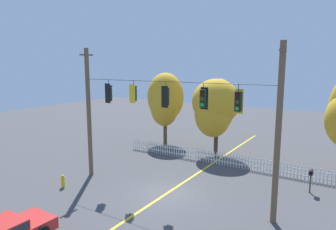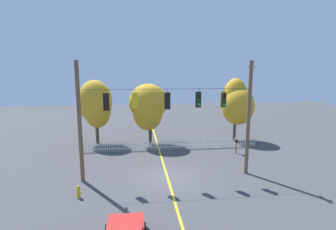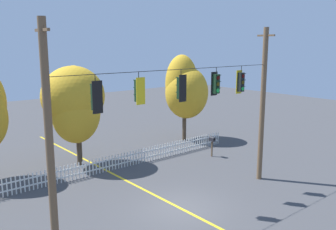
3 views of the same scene
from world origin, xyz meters
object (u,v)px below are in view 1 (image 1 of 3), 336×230
traffic_signal_northbound_secondary (109,93)px  traffic_signal_southbound_primary (203,98)px  traffic_signal_westbound_side (166,97)px  autumn_maple_near_fence (165,100)px  traffic_signal_eastbound_side (134,93)px  fire_hydrant (63,181)px  autumn_maple_mid (216,106)px  traffic_signal_northbound_primary (238,101)px  roadside_mailbox (311,174)px

traffic_signal_northbound_secondary → traffic_signal_southbound_primary: (6.63, 0.02, 0.04)m
traffic_signal_westbound_side → autumn_maple_near_fence: autumn_maple_near_fence is taller
traffic_signal_eastbound_side → fire_hydrant: 7.09m
traffic_signal_southbound_primary → autumn_maple_near_fence: (-8.75, 9.94, -1.59)m
traffic_signal_southbound_primary → autumn_maple_mid: bearing=109.3°
traffic_signal_northbound_primary → autumn_maple_near_fence: 14.65m
traffic_signal_southbound_primary → traffic_signal_northbound_primary: bearing=0.0°
traffic_signal_northbound_primary → roadside_mailbox: traffic_signal_northbound_primary is taller
traffic_signal_northbound_secondary → fire_hydrant: 6.23m
traffic_signal_southbound_primary → traffic_signal_westbound_side: bearing=-179.5°
traffic_signal_northbound_secondary → autumn_maple_mid: size_ratio=0.23×
traffic_signal_westbound_side → traffic_signal_northbound_primary: same height
traffic_signal_westbound_side → fire_hydrant: bearing=-156.8°
traffic_signal_northbound_primary → autumn_maple_mid: size_ratio=0.23×
traffic_signal_northbound_secondary → autumn_maple_near_fence: autumn_maple_near_fence is taller
fire_hydrant → traffic_signal_eastbound_side: bearing=34.9°
traffic_signal_eastbound_side → traffic_signal_southbound_primary: 4.64m
traffic_signal_northbound_secondary → autumn_maple_near_fence: (-2.12, 9.96, -1.55)m
traffic_signal_eastbound_side → traffic_signal_westbound_side: same height
traffic_signal_northbound_secondary → autumn_maple_near_fence: 10.30m
traffic_signal_eastbound_side → traffic_signal_westbound_side: bearing=-0.0°
autumn_maple_near_fence → roadside_mailbox: autumn_maple_near_fence is taller
fire_hydrant → traffic_signal_southbound_primary: bearing=17.3°
autumn_maple_near_fence → autumn_maple_mid: (5.55, -0.78, -0.09)m
traffic_signal_westbound_side → autumn_maple_mid: size_ratio=0.23×
traffic_signal_northbound_primary → autumn_maple_mid: traffic_signal_northbound_primary is taller
autumn_maple_near_fence → autumn_maple_mid: bearing=-8.0°
traffic_signal_eastbound_side → autumn_maple_near_fence: (-4.11, 9.96, -1.62)m
traffic_signal_westbound_side → autumn_maple_mid: 9.37m
traffic_signal_eastbound_side → autumn_maple_mid: (1.44, 9.18, -1.71)m
autumn_maple_mid → fire_hydrant: (-5.13, -11.75, -3.78)m
autumn_maple_near_fence → traffic_signal_westbound_side: bearing=-57.2°
traffic_signal_southbound_primary → autumn_maple_near_fence: bearing=131.4°
traffic_signal_northbound_primary → autumn_maple_mid: (-5.10, 9.16, -1.64)m
autumn_maple_near_fence → traffic_signal_eastbound_side: bearing=-67.6°
traffic_signal_eastbound_side → autumn_maple_near_fence: bearing=112.4°
autumn_maple_mid → roadside_mailbox: size_ratio=4.52×
traffic_signal_westbound_side → fire_hydrant: (-6.01, -2.58, -5.42)m
traffic_signal_northbound_secondary → traffic_signal_eastbound_side: (1.99, 0.00, 0.07)m
traffic_signal_eastbound_side → fire_hydrant: size_ratio=1.63×
traffic_signal_eastbound_side → traffic_signal_northbound_primary: same height
traffic_signal_northbound_secondary → traffic_signal_southbound_primary: size_ratio=1.06×
autumn_maple_near_fence → fire_hydrant: size_ratio=8.30×
fire_hydrant → autumn_maple_near_fence: bearing=91.9°
traffic_signal_westbound_side → traffic_signal_northbound_primary: 4.22m
traffic_signal_northbound_secondary → traffic_signal_westbound_side: bearing=0.0°
traffic_signal_northbound_primary → fire_hydrant: 11.86m
traffic_signal_westbound_side → fire_hydrant: size_ratio=1.77×
traffic_signal_eastbound_side → traffic_signal_southbound_primary: bearing=0.2°
traffic_signal_southbound_primary → autumn_maple_mid: 9.85m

